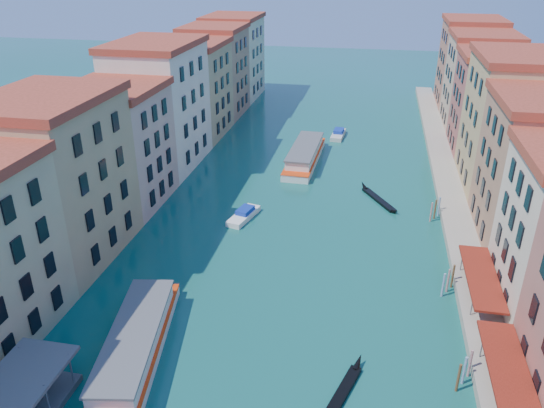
{
  "coord_description": "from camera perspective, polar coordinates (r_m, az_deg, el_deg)",
  "views": [
    {
      "loc": [
        9.65,
        -11.36,
        34.02
      ],
      "look_at": [
        -2.02,
        47.53,
        5.23
      ],
      "focal_mm": 35.0,
      "sensor_mm": 36.0,
      "label": 1
    }
  ],
  "objects": [
    {
      "name": "quay",
      "position": [
        84.3,
        18.65,
        0.76
      ],
      "size": [
        4.0,
        140.0,
        1.0
      ],
      "primitive_type": "cube",
      "color": "#A29A83",
      "rests_on": "ground"
    },
    {
      "name": "gondola_far",
      "position": [
        81.3,
        11.32,
        0.6
      ],
      "size": [
        6.4,
        9.97,
        1.57
      ],
      "rotation": [
        0.0,
        0.0,
        0.54
      ],
      "color": "black",
      "rests_on": "ground"
    },
    {
      "name": "gondola_fore",
      "position": [
        47.46,
        7.28,
        -19.83
      ],
      "size": [
        3.92,
        10.23,
        2.09
      ],
      "rotation": [
        0.0,
        0.0,
        -0.31
      ],
      "color": "black",
      "rests_on": "ground"
    },
    {
      "name": "left_bank_palazzos",
      "position": [
        87.43,
        -13.51,
        8.76
      ],
      "size": [
        12.8,
        128.4,
        21.0
      ],
      "color": "#C6B68C",
      "rests_on": "ground"
    },
    {
      "name": "restaurant_awnings",
      "position": [
        47.97,
        24.52,
        -17.54
      ],
      "size": [
        3.2,
        44.55,
        3.12
      ],
      "color": "maroon",
      "rests_on": "ground"
    },
    {
      "name": "motorboat_far",
      "position": [
        108.68,
        7.14,
        7.49
      ],
      "size": [
        2.68,
        7.14,
        1.45
      ],
      "rotation": [
        0.0,
        0.0,
        -0.07
      ],
      "color": "silver",
      "rests_on": "ground"
    },
    {
      "name": "vaporetto_far",
      "position": [
        94.51,
        3.55,
        5.34
      ],
      "size": [
        5.16,
        20.27,
        3.0
      ],
      "rotation": [
        0.0,
        0.0,
        -0.03
      ],
      "color": "white",
      "rests_on": "ground"
    },
    {
      "name": "vaporetto_near",
      "position": [
        51.93,
        -14.48,
        -14.39
      ],
      "size": [
        7.89,
        20.28,
        2.95
      ],
      "rotation": [
        0.0,
        0.0,
        0.18
      ],
      "color": "silver",
      "rests_on": "ground"
    },
    {
      "name": "motorboat_mid",
      "position": [
        74.44,
        -3.04,
        -1.15
      ],
      "size": [
        3.63,
        6.95,
        1.38
      ],
      "rotation": [
        0.0,
        0.0,
        -0.24
      ],
      "color": "white",
      "rests_on": "ground"
    },
    {
      "name": "mooring_poles_right",
      "position": [
        52.66,
        19.58,
        -14.59
      ],
      "size": [
        1.44,
        54.24,
        3.2
      ],
      "color": "brown",
      "rests_on": "ground"
    },
    {
      "name": "right_bank_palazzos",
      "position": [
        82.67,
        25.05,
        6.1
      ],
      "size": [
        12.8,
        128.4,
        21.0
      ],
      "color": "#9D4F3D",
      "rests_on": "ground"
    }
  ]
}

